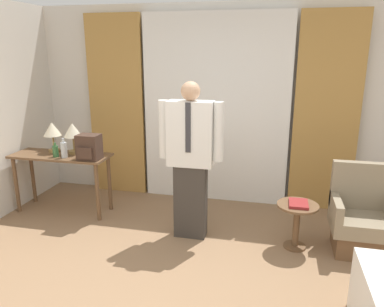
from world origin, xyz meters
TOP-DOWN VIEW (x-y plane):
  - wall_back at (0.00, 2.73)m, footprint 10.00×0.06m
  - curtain_sheer_center at (0.00, 2.60)m, footprint 2.01×0.06m
  - curtain_drape_left at (-1.45, 2.60)m, footprint 0.82×0.06m
  - curtain_drape_right at (1.45, 2.60)m, footprint 0.82×0.06m
  - desk at (-1.88, 1.73)m, footprint 1.28×0.47m
  - table_lamp_left at (-2.03, 1.83)m, footprint 0.23×0.23m
  - table_lamp_right at (-1.73, 1.83)m, footprint 0.23×0.23m
  - bottle_near_edge at (-1.75, 1.63)m, footprint 0.08×0.08m
  - bottle_by_lamp at (-1.88, 1.63)m, footprint 0.07×0.07m
  - backpack at (-1.40, 1.62)m, footprint 0.27×0.23m
  - person at (-0.07, 1.43)m, footprint 0.72×0.24m
  - armchair at (1.78, 1.51)m, footprint 0.64×0.56m
  - side_table at (1.11, 1.41)m, footprint 0.44×0.44m
  - book at (1.11, 1.40)m, footprint 0.20×0.26m

SIDE VIEW (x-z plane):
  - armchair at x=1.78m, z-range -0.13..0.81m
  - side_table at x=1.11m, z-range 0.09..0.60m
  - book at x=1.11m, z-range 0.51..0.54m
  - desk at x=-1.88m, z-range 0.26..1.04m
  - bottle_by_lamp at x=-1.88m, z-range 0.77..0.95m
  - bottle_near_edge at x=-1.75m, z-range 0.76..1.01m
  - backpack at x=-1.40m, z-range 0.78..1.09m
  - person at x=-0.07m, z-range 0.07..1.85m
  - table_lamp_left at x=-2.03m, z-range 0.87..1.27m
  - table_lamp_right at x=-1.73m, z-range 0.87..1.27m
  - curtain_sheer_center at x=0.00m, z-range 0.00..2.58m
  - curtain_drape_left at x=-1.45m, z-range 0.00..2.58m
  - curtain_drape_right at x=1.45m, z-range 0.00..2.58m
  - wall_back at x=0.00m, z-range 0.00..2.70m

